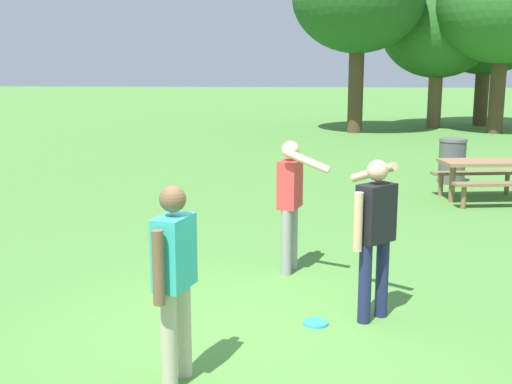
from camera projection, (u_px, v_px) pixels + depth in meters
ground_plane at (251, 336)px, 6.23m from camera, size 120.00×120.00×0.00m
person_thrower at (175, 273)px, 5.14m from camera, size 0.32×0.59×1.64m
person_catcher at (291, 196)px, 7.93m from camera, size 0.64×0.74×1.64m
person_bystander at (374, 227)px, 6.45m from camera, size 0.46×0.84×1.64m
frisbee at (316, 323)px, 6.50m from camera, size 0.25×0.25×0.03m
picnic_table_near at (488, 172)px, 12.08m from camera, size 1.89×1.65×0.77m
trash_can_beside_table at (452, 161)px, 13.93m from camera, size 0.59×0.59×0.96m
tree_broad_center at (438, 30)px, 25.06m from camera, size 4.38×4.38×5.64m
tree_far_right at (503, 7)px, 22.77m from camera, size 4.64×4.64×6.42m
tree_slender_mid at (486, 23)px, 25.61m from camera, size 4.76×4.76×6.08m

